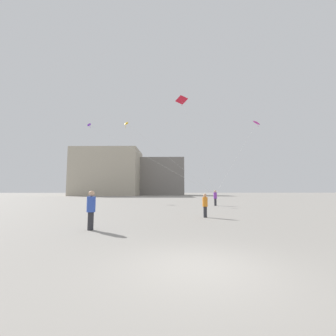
{
  "coord_description": "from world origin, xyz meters",
  "views": [
    {
      "loc": [
        -0.96,
        -5.59,
        1.88
      ],
      "look_at": [
        0.0,
        20.22,
        4.41
      ],
      "focal_mm": 24.05,
      "sensor_mm": 36.0,
      "label": 1
    }
  ],
  "objects_px": {
    "kite_crimson_delta": "(182,102)",
    "person_in_orange": "(205,204)",
    "person_in_purple": "(215,197)",
    "kite_violet_diamond": "(94,127)",
    "building_centre_hall": "(160,177)",
    "kite_magenta_diamond": "(257,123)",
    "kite_amber_diamond": "(129,126)",
    "person_in_blue": "(91,208)",
    "building_left_hall": "(108,173)"
  },
  "relations": [
    {
      "from": "person_in_purple",
      "to": "person_in_orange",
      "type": "bearing_deg",
      "value": 94.39
    },
    {
      "from": "person_in_orange",
      "to": "kite_violet_diamond",
      "type": "bearing_deg",
      "value": -126.97
    },
    {
      "from": "kite_crimson_delta",
      "to": "kite_violet_diamond",
      "type": "bearing_deg",
      "value": 148.18
    },
    {
      "from": "kite_violet_diamond",
      "to": "kite_magenta_diamond",
      "type": "xyz_separation_m",
      "value": [
        28.88,
        -4.27,
        -0.07
      ]
    },
    {
      "from": "kite_crimson_delta",
      "to": "building_left_hall",
      "type": "xyz_separation_m",
      "value": [
        -21.31,
        47.88,
        -6.84
      ]
    },
    {
      "from": "person_in_purple",
      "to": "kite_violet_diamond",
      "type": "bearing_deg",
      "value": -15.31
    },
    {
      "from": "kite_magenta_diamond",
      "to": "building_left_hall",
      "type": "distance_m",
      "value": 55.12
    },
    {
      "from": "kite_amber_diamond",
      "to": "kite_crimson_delta",
      "type": "xyz_separation_m",
      "value": [
        8.1,
        -3.13,
        2.81
      ]
    },
    {
      "from": "person_in_purple",
      "to": "building_left_hall",
      "type": "xyz_separation_m",
      "value": [
        -24.75,
        52.52,
        6.9
      ]
    },
    {
      "from": "person_in_purple",
      "to": "building_centre_hall",
      "type": "distance_m",
      "value": 59.48
    },
    {
      "from": "person_in_blue",
      "to": "kite_violet_diamond",
      "type": "height_order",
      "value": "kite_violet_diamond"
    },
    {
      "from": "kite_amber_diamond",
      "to": "building_centre_hall",
      "type": "distance_m",
      "value": 51.5
    },
    {
      "from": "kite_magenta_diamond",
      "to": "person_in_orange",
      "type": "bearing_deg",
      "value": -122.1
    },
    {
      "from": "kite_crimson_delta",
      "to": "person_in_orange",
      "type": "bearing_deg",
      "value": -90.43
    },
    {
      "from": "kite_violet_diamond",
      "to": "kite_magenta_diamond",
      "type": "relative_size",
      "value": 1.62
    },
    {
      "from": "person_in_orange",
      "to": "building_centre_hall",
      "type": "height_order",
      "value": "building_centre_hall"
    },
    {
      "from": "building_centre_hall",
      "to": "kite_magenta_diamond",
      "type": "bearing_deg",
      "value": -71.15
    },
    {
      "from": "kite_crimson_delta",
      "to": "building_centre_hall",
      "type": "xyz_separation_m",
      "value": [
        -3.31,
        54.16,
        -7.87
      ]
    },
    {
      "from": "person_in_orange",
      "to": "kite_magenta_diamond",
      "type": "relative_size",
      "value": 0.13
    },
    {
      "from": "person_in_purple",
      "to": "person_in_blue",
      "type": "bearing_deg",
      "value": 79.9
    },
    {
      "from": "kite_violet_diamond",
      "to": "building_left_hall",
      "type": "bearing_deg",
      "value": 98.59
    },
    {
      "from": "kite_crimson_delta",
      "to": "building_centre_hall",
      "type": "bearing_deg",
      "value": 93.5
    },
    {
      "from": "person_in_purple",
      "to": "kite_magenta_diamond",
      "type": "height_order",
      "value": "kite_magenta_diamond"
    },
    {
      "from": "person_in_purple",
      "to": "kite_crimson_delta",
      "type": "bearing_deg",
      "value": -31.79
    },
    {
      "from": "person_in_purple",
      "to": "kite_violet_diamond",
      "type": "height_order",
      "value": "kite_violet_diamond"
    },
    {
      "from": "person_in_blue",
      "to": "building_left_hall",
      "type": "distance_m",
      "value": 70.54
    },
    {
      "from": "kite_violet_diamond",
      "to": "kite_magenta_diamond",
      "type": "height_order",
      "value": "kite_violet_diamond"
    },
    {
      "from": "building_left_hall",
      "to": "building_centre_hall",
      "type": "distance_m",
      "value": 19.09
    },
    {
      "from": "person_in_orange",
      "to": "building_left_hall",
      "type": "distance_m",
      "value": 67.76
    },
    {
      "from": "kite_magenta_diamond",
      "to": "building_left_hall",
      "type": "bearing_deg",
      "value": 129.19
    },
    {
      "from": "person_in_blue",
      "to": "kite_crimson_delta",
      "type": "distance_m",
      "value": 25.74
    },
    {
      "from": "person_in_blue",
      "to": "building_centre_hall",
      "type": "height_order",
      "value": "building_centre_hall"
    },
    {
      "from": "person_in_orange",
      "to": "kite_crimson_delta",
      "type": "distance_m",
      "value": 21.25
    },
    {
      "from": "kite_amber_diamond",
      "to": "building_centre_hall",
      "type": "relative_size",
      "value": 0.66
    },
    {
      "from": "person_in_orange",
      "to": "kite_violet_diamond",
      "type": "distance_m",
      "value": 32.53
    },
    {
      "from": "person_in_purple",
      "to": "kite_violet_diamond",
      "type": "relative_size",
      "value": 0.09
    },
    {
      "from": "kite_magenta_diamond",
      "to": "building_centre_hall",
      "type": "relative_size",
      "value": 0.67
    },
    {
      "from": "kite_crimson_delta",
      "to": "building_centre_hall",
      "type": "distance_m",
      "value": 54.83
    },
    {
      "from": "kite_amber_diamond",
      "to": "kite_crimson_delta",
      "type": "height_order",
      "value": "kite_crimson_delta"
    },
    {
      "from": "person_in_purple",
      "to": "person_in_orange",
      "type": "height_order",
      "value": "person_in_purple"
    },
    {
      "from": "person_in_purple",
      "to": "kite_crimson_delta",
      "type": "relative_size",
      "value": 0.13
    },
    {
      "from": "person_in_blue",
      "to": "building_left_hall",
      "type": "bearing_deg",
      "value": -107.39
    },
    {
      "from": "kite_crimson_delta",
      "to": "building_left_hall",
      "type": "bearing_deg",
      "value": 113.99
    },
    {
      "from": "person_in_blue",
      "to": "person_in_orange",
      "type": "bearing_deg",
      "value": -173.57
    },
    {
      "from": "kite_violet_diamond",
      "to": "kite_crimson_delta",
      "type": "height_order",
      "value": "kite_crimson_delta"
    },
    {
      "from": "kite_amber_diamond",
      "to": "kite_crimson_delta",
      "type": "relative_size",
      "value": 0.88
    },
    {
      "from": "building_left_hall",
      "to": "kite_violet_diamond",
      "type": "bearing_deg",
      "value": -81.41
    },
    {
      "from": "kite_amber_diamond",
      "to": "kite_violet_diamond",
      "type": "xyz_separation_m",
      "value": [
        -7.43,
        6.51,
        1.53
      ]
    },
    {
      "from": "person_in_purple",
      "to": "building_left_hall",
      "type": "height_order",
      "value": "building_left_hall"
    },
    {
      "from": "person_in_orange",
      "to": "kite_magenta_diamond",
      "type": "bearing_deg",
      "value": 170.01
    }
  ]
}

